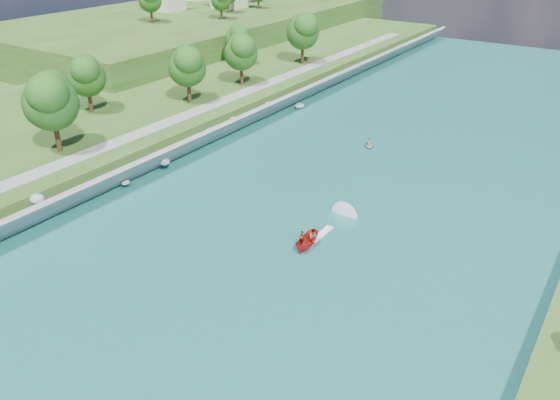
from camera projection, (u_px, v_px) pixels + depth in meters
The scene contains 9 objects.
ground at pixel (204, 306), 51.99m from camera, with size 260.00×260.00×0.00m, color #2D5119.
river_water at pixel (312, 220), 66.69m from camera, with size 55.00×240.00×0.10m, color #175A4C.
berm_west at pixel (54, 128), 90.70m from camera, with size 45.00×240.00×3.50m, color #2D5119.
ridge_west at pixel (203, 26), 160.73m from camera, with size 60.00×120.00×9.00m, color #2D5119.
riprap_bank at pixel (157, 160), 78.46m from camera, with size 4.54×236.00×4.05m.
riverside_path at pixel (125, 139), 81.19m from camera, with size 3.00×200.00×0.10m, color gray.
trees_west at pixel (50, 105), 77.23m from camera, with size 18.60×144.47×13.37m.
motorboat at pixel (314, 236), 61.79m from camera, with size 3.60×18.92×2.14m.
raft at pixel (369, 145), 87.45m from camera, with size 2.97×3.31×1.48m.
Camera 1 is at (29.24, -30.32, 32.93)m, focal length 35.00 mm.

